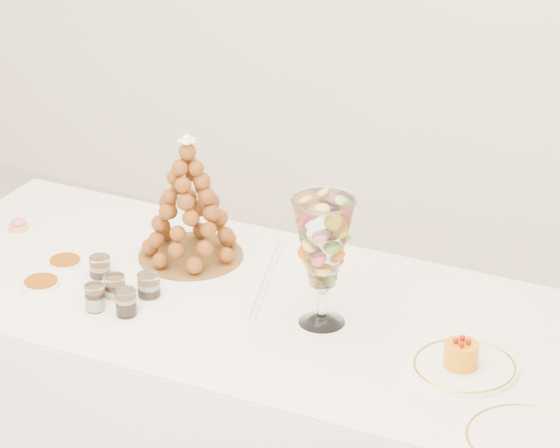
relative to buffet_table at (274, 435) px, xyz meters
The scene contains 15 objects.
buffet_table is the anchor object (origin of this frame).
lace_tray 0.53m from the buffet_table, behind, with size 0.57×0.43×0.02m, color white.
macaron_vase 0.61m from the buffet_table, ahead, with size 0.15×0.15×0.33m.
cake_plate 0.65m from the buffet_table, ahead, with size 0.24×0.24×0.01m, color white.
spare_plate 0.87m from the buffet_table, 19.50° to the right, with size 0.26×0.26×0.01m, color white.
pink_tart 0.93m from the buffet_table, behind, with size 0.05×0.05×0.03m.
verrine_a 0.62m from the buffet_table, 168.54° to the right, with size 0.05×0.05×0.07m, color white.
verrine_b 0.58m from the buffet_table, 155.91° to the right, with size 0.05×0.05×0.07m, color white.
verrine_c 0.52m from the buffet_table, 157.18° to the right, with size 0.06×0.06×0.08m, color white.
verrine_d 0.61m from the buffet_table, 150.97° to the right, with size 0.05×0.05×0.07m, color white.
verrine_e 0.55m from the buffet_table, 146.59° to the right, with size 0.05×0.05×0.07m, color white.
ramekin_back 0.70m from the buffet_table, behind, with size 0.09×0.09×0.03m, color white.
ramekin_front 0.71m from the buffet_table, 160.05° to the right, with size 0.10×0.10×0.03m, color white.
croquembouche 0.65m from the buffet_table, 160.38° to the left, with size 0.28×0.28×0.35m.
mousse_cake 0.67m from the buffet_table, ahead, with size 0.08×0.08×0.07m.
Camera 1 is at (1.42, -2.31, 2.38)m, focal length 85.00 mm.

